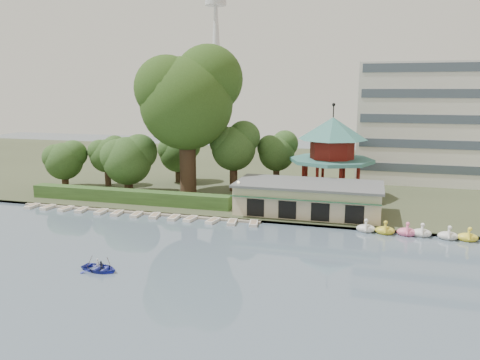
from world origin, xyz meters
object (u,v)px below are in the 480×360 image
at_px(boathouse, 308,198).
at_px(big_tree, 188,96).
at_px(pavilion, 332,149).
at_px(rowboat_with_passengers, 99,266).
at_px(dock, 137,212).

height_order(boathouse, big_tree, big_tree).
height_order(pavilion, big_tree, big_tree).
distance_m(pavilion, rowboat_with_passengers, 38.83).
relative_size(dock, pavilion, 2.52).
bearing_deg(boathouse, big_tree, 161.63).
bearing_deg(pavilion, boathouse, -101.28).
height_order(boathouse, pavilion, pavilion).
relative_size(dock, big_tree, 1.53).
bearing_deg(boathouse, pavilion, 78.72).
distance_m(big_tree, rowboat_with_passengers, 33.67).
bearing_deg(rowboat_with_passengers, dock, 108.65).
bearing_deg(big_tree, boathouse, -18.37).
bearing_deg(big_tree, rowboat_with_passengers, -83.81).
bearing_deg(rowboat_with_passengers, boathouse, 56.97).
height_order(dock, big_tree, big_tree).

